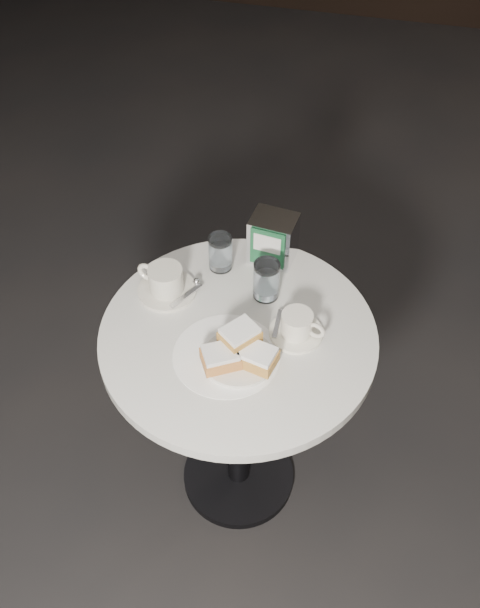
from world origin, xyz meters
The scene contains 9 objects.
ground centered at (0.00, 0.00, 0.00)m, with size 7.00×7.00×0.00m, color black.
cafe_table centered at (0.00, 0.00, 0.55)m, with size 0.70×0.70×0.74m.
sugar_spill centered at (-0.01, -0.08, 0.75)m, with size 0.26×0.26×0.00m, color white.
beignet_plate centered at (0.02, -0.09, 0.78)m, with size 0.21×0.21×0.09m.
coffee_cup_left centered at (-0.22, 0.09, 0.78)m, with size 0.19×0.19×0.08m.
coffee_cup_right centered at (0.14, 0.03, 0.78)m, with size 0.16×0.16×0.07m.
water_glass_left centered at (-0.10, 0.22, 0.80)m, with size 0.08×0.08×0.10m.
water_glass_right centered at (0.04, 0.14, 0.80)m, with size 0.07×0.07×0.11m.
napkin_dispenser centered at (0.03, 0.29, 0.82)m, with size 0.13×0.11×0.14m.
Camera 1 is at (0.26, -1.06, 2.04)m, focal length 40.00 mm.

